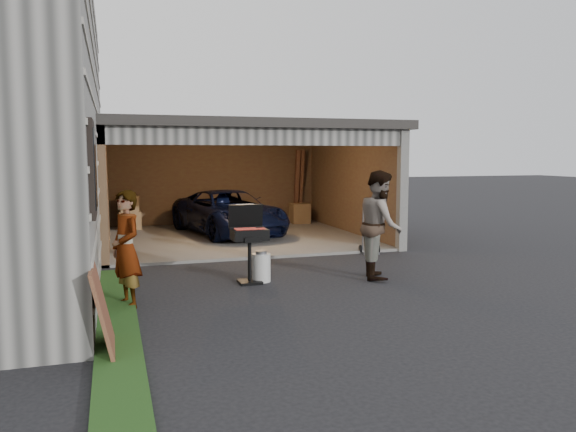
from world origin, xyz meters
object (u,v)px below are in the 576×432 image
at_px(bbq_grill, 249,237).
at_px(minivan, 229,215).
at_px(plywood_panel, 103,311).
at_px(man, 380,224).
at_px(hand_truck, 370,244).
at_px(woman, 126,249).
at_px(propane_tank, 261,268).

bearing_deg(bbq_grill, minivan, 82.16).
height_order(minivan, plywood_panel, minivan).
distance_m(minivan, man, 5.90).
relative_size(minivan, hand_truck, 3.84).
height_order(plywood_panel, hand_truck, hand_truck).
xyz_separation_m(woman, plywood_panel, (-0.30, -1.90, -0.35)).
distance_m(man, propane_tank, 2.20).
xyz_separation_m(man, plywood_panel, (-4.58, -2.54, -0.46)).
bearing_deg(bbq_grill, plywood_panel, -129.08).
bearing_deg(woman, plywood_panel, -32.41).
bearing_deg(minivan, propane_tank, -107.71).
height_order(man, bbq_grill, man).
xyz_separation_m(bbq_grill, hand_truck, (3.18, 1.96, -0.57)).
bearing_deg(hand_truck, woman, -138.98).
xyz_separation_m(bbq_grill, propane_tank, (0.22, 0.03, -0.54)).
distance_m(woman, bbq_grill, 2.21).
bearing_deg(hand_truck, man, -100.03).
xyz_separation_m(man, propane_tank, (-2.06, 0.33, -0.70)).
bearing_deg(man, bbq_grill, 103.65).
height_order(woman, man, man).
bearing_deg(minivan, woman, -125.57).
height_order(bbq_grill, propane_tank, bbq_grill).
relative_size(minivan, propane_tank, 8.66).
distance_m(propane_tank, plywood_panel, 3.83).
bearing_deg(hand_truck, bbq_grill, -136.56).
xyz_separation_m(minivan, propane_tank, (-0.53, -5.35, -0.34)).
bearing_deg(hand_truck, propane_tank, -135.19).
relative_size(propane_tank, plywood_panel, 0.49).
bearing_deg(bbq_grill, hand_truck, 31.61).
height_order(man, propane_tank, man).
xyz_separation_m(minivan, man, (1.54, -5.68, 0.36)).
bearing_deg(woman, propane_tank, 90.23).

